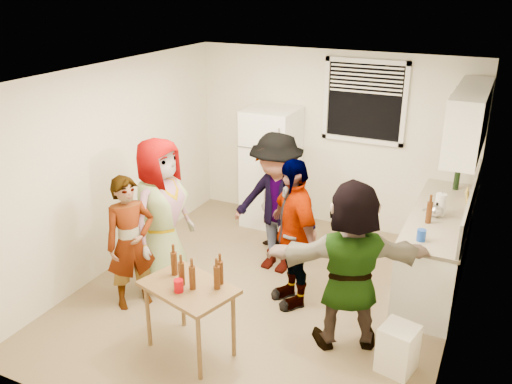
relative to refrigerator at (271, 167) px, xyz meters
The scene contains 23 objects.
room 2.20m from the refrigerator, 68.25° to the right, with size 4.00×4.50×2.50m, color #EEE8CD, non-canonical shape.
window 1.60m from the refrigerator, 15.38° to the left, with size 1.12×0.10×1.06m, color white, non-canonical shape.
refrigerator is the anchor object (origin of this frame).
counter_lower 2.59m from the refrigerator, 16.59° to the right, with size 0.60×2.20×0.86m, color white.
countertop 2.56m from the refrigerator, 16.59° to the right, with size 0.64×2.22×0.04m, color #BBAD93.
backsplash 2.84m from the refrigerator, 14.94° to the right, with size 0.03×2.20×0.36m, color #BCB7AC.
upper_cabinets 2.85m from the refrigerator, 11.61° to the right, with size 0.34×1.60×0.70m, color white.
kettle 2.56m from the refrigerator, 20.06° to the right, with size 0.22×0.18×0.18m, color silver, non-canonical shape.
paper_towel 2.56m from the refrigerator, 18.53° to the right, with size 0.12×0.12×0.25m, color white.
wine_bottle 2.50m from the refrigerator, ahead, with size 0.07×0.07×0.28m, color black.
beer_bottle_counter 2.59m from the refrigerator, 24.70° to the right, with size 0.06×0.06×0.24m, color #47230C.
blue_cup 2.82m from the refrigerator, 33.47° to the right, with size 0.09×0.09×0.12m, color #1541B4.
picture_frame 2.69m from the refrigerator, ahead, with size 0.02×0.18×0.15m, color #F3C74C.
trash_bin 3.50m from the refrigerator, 46.24° to the right, with size 0.31×0.31×0.46m, color white.
serving_table 3.23m from the refrigerator, 80.29° to the right, with size 0.86×0.57×0.73m, color brown, non-canonical shape.
beer_bottle_table 2.97m from the refrigerator, 84.25° to the right, with size 0.06×0.06×0.24m, color #47230C.
red_cup 3.23m from the refrigerator, 81.09° to the right, with size 0.09×0.09×0.12m, color #A2040B.
guest_grey 2.36m from the refrigerator, 100.36° to the right, with size 0.88×1.80×0.57m, color #969696.
guest_stripe 2.80m from the refrigerator, 100.22° to the right, with size 0.55×1.50×0.36m, color #141933.
guest_back_left 1.33m from the refrigerator, 56.15° to the right, with size 0.73×1.49×0.57m, color #4F3C26.
guest_back_right 1.63m from the refrigerator, 63.63° to the right, with size 1.13×1.74×0.65m, color #444449.
guest_black 2.30m from the refrigerator, 59.71° to the right, with size 0.98×1.68×0.41m, color black.
guest_orange 3.06m from the refrigerator, 51.26° to the right, with size 1.59×1.71×0.51m, color #E59850.
Camera 1 is at (2.21, -4.84, 3.39)m, focal length 38.00 mm.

